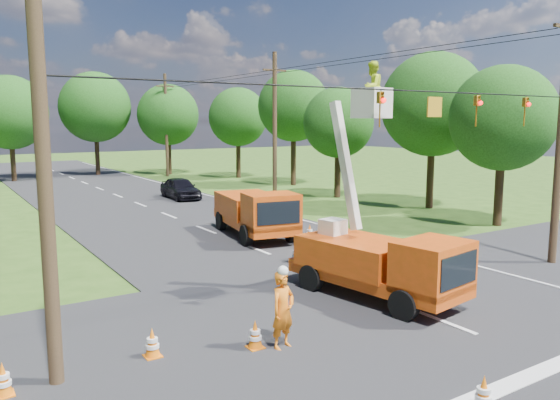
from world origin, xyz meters
TOP-DOWN VIEW (x-y plane):
  - ground at (0.00, 20.00)m, footprint 140.00×140.00m
  - road_main at (0.00, 20.00)m, footprint 12.00×100.00m
  - road_cross at (0.00, 2.00)m, footprint 56.00×10.00m
  - stop_bar at (0.00, -3.20)m, footprint 9.00×0.45m
  - edge_line at (5.60, 20.00)m, footprint 0.12×90.00m
  - bucket_truck at (-0.05, 2.47)m, footprint 2.95×5.89m
  - second_truck at (1.37, 12.36)m, footprint 3.34×6.45m
  - ground_worker at (-4.56, 0.95)m, footprint 0.78×0.61m
  - distant_car at (3.34, 26.28)m, footprint 1.96×4.53m
  - traffic_cone_0 at (-2.98, -3.53)m, footprint 0.38×0.38m
  - traffic_cone_2 at (0.25, 7.40)m, footprint 0.38×0.38m
  - traffic_cone_3 at (3.13, 10.48)m, footprint 0.38×0.38m
  - traffic_cone_4 at (-5.15, 1.27)m, footprint 0.38×0.38m
  - traffic_cone_5 at (-7.39, 2.12)m, footprint 0.38×0.38m
  - traffic_cone_6 at (-10.50, 1.98)m, footprint 0.38×0.38m
  - traffic_cone_7 at (4.11, 15.34)m, footprint 0.38×0.38m
  - pole_right_mid at (8.50, 22.00)m, footprint 1.80×0.30m
  - pole_right_far at (8.50, 42.00)m, footprint 1.80×0.30m
  - pole_left at (-9.50, 2.00)m, footprint 0.30×0.30m
  - signal_span at (2.23, 1.99)m, footprint 18.00×0.29m
  - tree_right_a at (13.50, 8.00)m, footprint 5.40×5.40m
  - tree_right_b at (15.00, 14.00)m, footprint 6.40×6.40m
  - tree_right_c at (13.20, 21.00)m, footprint 5.00×5.00m
  - tree_right_d at (14.80, 29.00)m, footprint 6.00×6.00m
  - tree_right_e at (13.80, 37.00)m, footprint 5.60×5.60m
  - tree_far_a at (-5.00, 45.00)m, footprint 6.60×6.60m
  - tree_far_b at (3.00, 47.00)m, footprint 7.00×7.00m
  - tree_far_c at (9.50, 44.00)m, footprint 6.20×6.20m

SIDE VIEW (x-z plane):
  - ground at x=0.00m, z-range 0.00..0.00m
  - road_main at x=0.00m, z-range -0.03..0.03m
  - road_cross at x=0.00m, z-range -0.04..0.04m
  - stop_bar at x=0.00m, z-range -0.01..0.01m
  - edge_line at x=5.60m, z-range -0.01..0.01m
  - traffic_cone_0 at x=-2.98m, z-range 0.00..0.71m
  - traffic_cone_2 at x=0.25m, z-range 0.00..0.71m
  - traffic_cone_3 at x=3.13m, z-range 0.00..0.71m
  - traffic_cone_4 at x=-5.15m, z-range 0.00..0.71m
  - traffic_cone_5 at x=-7.39m, z-range 0.00..0.71m
  - traffic_cone_6 at x=-10.50m, z-range 0.00..0.71m
  - traffic_cone_7 at x=4.11m, z-range 0.00..0.71m
  - distant_car at x=3.34m, z-range 0.00..1.52m
  - ground_worker at x=-4.56m, z-range 0.00..1.90m
  - second_truck at x=1.37m, z-range 0.05..2.35m
  - bucket_truck at x=-0.05m, z-range -2.08..5.11m
  - pole_left at x=-9.50m, z-range 0.00..9.00m
  - pole_right_mid at x=8.50m, z-range 0.11..10.11m
  - pole_right_far at x=8.50m, z-range 0.11..10.11m
  - tree_right_c at x=13.20m, z-range 1.40..9.23m
  - tree_right_a at x=13.50m, z-range 1.42..9.70m
  - tree_right_e at x=13.80m, z-range 1.50..10.12m
  - signal_span at x=2.23m, z-range 5.34..6.41m
  - tree_far_c at x=9.50m, z-range 1.47..10.65m
  - tree_far_a at x=-5.00m, z-range 1.44..10.94m
  - tree_right_b at x=15.00m, z-range 1.61..11.26m
  - tree_right_d at x=14.80m, z-range 1.83..11.53m
  - tree_far_b at x=3.00m, z-range 1.65..11.97m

